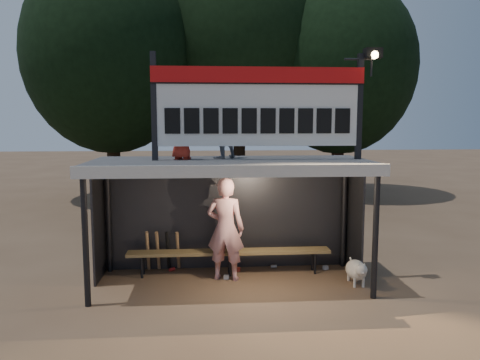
{
  "coord_description": "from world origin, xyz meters",
  "views": [
    {
      "loc": [
        -0.46,
        -8.42,
        3.01
      ],
      "look_at": [
        0.2,
        0.4,
        1.9
      ],
      "focal_mm": 35.0,
      "sensor_mm": 36.0,
      "label": 1
    }
  ],
  "objects": [
    {
      "name": "child_b",
      "position": [
        -0.88,
        0.14,
        2.8
      ],
      "size": [
        0.55,
        0.49,
        0.96
      ],
      "primitive_type": "imported",
      "rotation": [
        0.0,
        0.0,
        2.66
      ],
      "color": "#A42619",
      "rests_on": "dugout_shelter"
    },
    {
      "name": "ground",
      "position": [
        0.0,
        0.0,
        0.0
      ],
      "size": [
        80.0,
        80.0,
        0.0
      ],
      "primitive_type": "plane",
      "color": "brown",
      "rests_on": "ground"
    },
    {
      "name": "tree_left",
      "position": [
        -4.0,
        10.0,
        5.51
      ],
      "size": [
        6.46,
        6.46,
        9.27
      ],
      "color": "black",
      "rests_on": "ground"
    },
    {
      "name": "bats",
      "position": [
        -1.33,
        0.82,
        0.43
      ],
      "size": [
        0.67,
        0.35,
        0.84
      ],
      "color": "#A77B4E",
      "rests_on": "ground"
    },
    {
      "name": "litter",
      "position": [
        0.39,
        0.66,
        0.04
      ],
      "size": [
        3.26,
        0.68,
        0.08
      ],
      "color": "red",
      "rests_on": "ground"
    },
    {
      "name": "tree_right",
      "position": [
        5.0,
        10.5,
        5.19
      ],
      "size": [
        6.08,
        6.08,
        8.72
      ],
      "color": "#321E16",
      "rests_on": "ground"
    },
    {
      "name": "dugout_shelter",
      "position": [
        0.0,
        0.24,
        1.85
      ],
      "size": [
        5.1,
        2.08,
        2.32
      ],
      "color": "#3D3E40",
      "rests_on": "ground"
    },
    {
      "name": "bench",
      "position": [
        0.0,
        0.55,
        0.43
      ],
      "size": [
        4.0,
        0.35,
        0.48
      ],
      "color": "olive",
      "rests_on": "ground"
    },
    {
      "name": "dog",
      "position": [
        2.32,
        -0.23,
        0.28
      ],
      "size": [
        0.36,
        0.81,
        0.49
      ],
      "color": "silver",
      "rests_on": "ground"
    },
    {
      "name": "child_a",
      "position": [
        -0.16,
        0.37,
        2.92
      ],
      "size": [
        0.74,
        0.71,
        1.2
      ],
      "primitive_type": "imported",
      "rotation": [
        0.0,
        0.0,
        3.8
      ],
      "color": "slate",
      "rests_on": "dugout_shelter"
    },
    {
      "name": "player",
      "position": [
        -0.09,
        0.26,
        0.99
      ],
      "size": [
        0.82,
        0.64,
        1.97
      ],
      "primitive_type": "imported",
      "rotation": [
        0.0,
        0.0,
        2.88
      ],
      "color": "white",
      "rests_on": "ground"
    },
    {
      "name": "tree_mid",
      "position": [
        1.0,
        11.5,
        6.17
      ],
      "size": [
        7.22,
        7.22,
        10.36
      ],
      "color": "black",
      "rests_on": "ground"
    },
    {
      "name": "scoreboard_assembly",
      "position": [
        0.56,
        -0.01,
        3.32
      ],
      "size": [
        4.1,
        0.27,
        1.99
      ],
      "color": "black",
      "rests_on": "dugout_shelter"
    }
  ]
}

